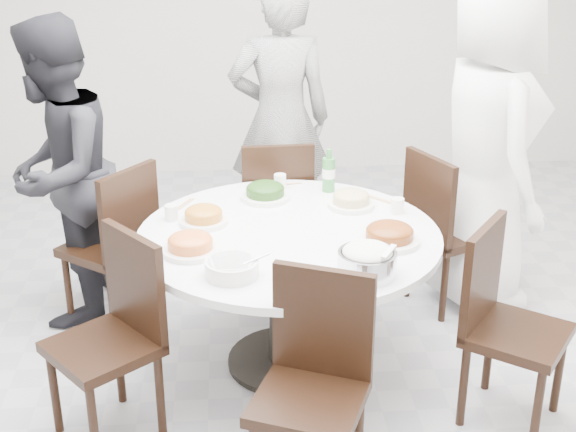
{
  "coord_description": "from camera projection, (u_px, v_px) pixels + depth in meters",
  "views": [
    {
      "loc": [
        -0.2,
        -3.62,
        2.37
      ],
      "look_at": [
        0.09,
        0.01,
        0.82
      ],
      "focal_mm": 50.0,
      "sensor_mm": 36.0,
      "label": 1
    }
  ],
  "objects": [
    {
      "name": "floor",
      "position": [
        272.0,
        359.0,
        4.26
      ],
      "size": [
        6.0,
        6.0,
        0.01
      ],
      "primitive_type": "cube",
      "color": "#B0B0B5",
      "rests_on": "ground"
    },
    {
      "name": "wall_back",
      "position": [
        248.0,
        6.0,
        6.47
      ],
      "size": [
        6.0,
        0.01,
        2.8
      ],
      "primitive_type": "cube",
      "color": "silver",
      "rests_on": "ground"
    },
    {
      "name": "dining_table",
      "position": [
        289.0,
        300.0,
        4.08
      ],
      "size": [
        1.5,
        1.5,
        0.75
      ],
      "primitive_type": "cylinder",
      "color": "white",
      "rests_on": "floor"
    },
    {
      "name": "chair_ne",
      "position": [
        452.0,
        229.0,
        4.66
      ],
      "size": [
        0.55,
        0.55,
        0.95
      ],
      "primitive_type": "cube",
      "rotation": [
        0.0,
        0.0,
        1.99
      ],
      "color": "black",
      "rests_on": "floor"
    },
    {
      "name": "chair_n",
      "position": [
        275.0,
        210.0,
        4.93
      ],
      "size": [
        0.44,
        0.44,
        0.95
      ],
      "primitive_type": "cube",
      "rotation": [
        0.0,
        0.0,
        3.18
      ],
      "color": "black",
      "rests_on": "floor"
    },
    {
      "name": "chair_nw",
      "position": [
        108.0,
        244.0,
        4.47
      ],
      "size": [
        0.59,
        0.59,
        0.95
      ],
      "primitive_type": "cube",
      "rotation": [
        0.0,
        0.0,
        4.06
      ],
      "color": "black",
      "rests_on": "floor"
    },
    {
      "name": "chair_sw",
      "position": [
        102.0,
        344.0,
        3.52
      ],
      "size": [
        0.59,
        0.59,
        0.95
      ],
      "primitive_type": "cube",
      "rotation": [
        0.0,
        0.0,
        5.39
      ],
      "color": "black",
      "rests_on": "floor"
    },
    {
      "name": "chair_s",
      "position": [
        309.0,
        397.0,
        3.16
      ],
      "size": [
        0.55,
        0.55,
        0.95
      ],
      "primitive_type": "cube",
      "rotation": [
        0.0,
        0.0,
        5.88
      ],
      "color": "black",
      "rests_on": "floor"
    },
    {
      "name": "chair_se",
      "position": [
        518.0,
        330.0,
        3.62
      ],
      "size": [
        0.59,
        0.59,
        0.95
      ],
      "primitive_type": "cube",
      "rotation": [
        0.0,
        0.0,
        7.21
      ],
      "color": "black",
      "rests_on": "floor"
    },
    {
      "name": "diner_right",
      "position": [
        487.0,
        143.0,
        4.53
      ],
      "size": [
        0.71,
        1.01,
        1.95
      ],
      "primitive_type": "imported",
      "rotation": [
        0.0,
        0.0,
        1.68
      ],
      "color": "white",
      "rests_on": "floor"
    },
    {
      "name": "diner_middle",
      "position": [
        280.0,
        120.0,
        5.17
      ],
      "size": [
        0.68,
        0.46,
        1.83
      ],
      "primitive_type": "imported",
      "rotation": [
        0.0,
        0.0,
        3.18
      ],
      "color": "black",
      "rests_on": "floor"
    },
    {
      "name": "diner_left",
      "position": [
        58.0,
        174.0,
        4.4
      ],
      "size": [
        0.79,
        0.94,
        1.72
      ],
      "primitive_type": "imported",
      "rotation": [
        0.0,
        0.0,
        4.53
      ],
      "color": "black",
      "rests_on": "floor"
    },
    {
      "name": "dish_greens",
      "position": [
        265.0,
        193.0,
        4.34
      ],
      "size": [
        0.26,
        0.26,
        0.07
      ],
      "primitive_type": "cylinder",
      "color": "white",
      "rests_on": "dining_table"
    },
    {
      "name": "dish_pale",
      "position": [
        351.0,
        201.0,
        4.23
      ],
      "size": [
        0.25,
        0.25,
        0.07
      ],
      "primitive_type": "cylinder",
      "color": "white",
      "rests_on": "dining_table"
    },
    {
      "name": "dish_orange",
      "position": [
        204.0,
        218.0,
        4.03
      ],
      "size": [
        0.24,
        0.24,
        0.07
      ],
      "primitive_type": "cylinder",
      "color": "white",
      "rests_on": "dining_table"
    },
    {
      "name": "dish_redbrown",
      "position": [
        389.0,
        236.0,
        3.82
      ],
      "size": [
        0.29,
        0.29,
        0.07
      ],
      "primitive_type": "cylinder",
      "color": "white",
      "rests_on": "dining_table"
    },
    {
      "name": "dish_tofu",
      "position": [
        190.0,
        246.0,
        3.72
      ],
      "size": [
        0.27,
        0.27,
        0.07
      ],
      "primitive_type": "cylinder",
      "color": "white",
      "rests_on": "dining_table"
    },
    {
      "name": "rice_bowl",
      "position": [
        367.0,
        264.0,
        3.5
      ],
      "size": [
        0.26,
        0.26,
        0.11
      ],
      "primitive_type": "cylinder",
      "color": "silver",
      "rests_on": "dining_table"
    },
    {
      "name": "soup_bowl",
      "position": [
        232.0,
        268.0,
        3.5
      ],
      "size": [
        0.24,
        0.24,
        0.07
      ],
      "primitive_type": "cylinder",
      "color": "white",
      "rests_on": "dining_table"
    },
    {
      "name": "beverage_bottle",
      "position": [
        329.0,
        170.0,
        4.41
      ],
      "size": [
        0.07,
        0.07,
        0.25
      ],
      "primitive_type": "cylinder",
      "color": "#307A34",
      "rests_on": "dining_table"
    },
    {
      "name": "tea_cups",
      "position": [
        276.0,
        182.0,
        4.47
      ],
      "size": [
        0.07,
        0.07,
        0.08
      ],
      "primitive_type": "cylinder",
      "color": "white",
      "rests_on": "dining_table"
    },
    {
      "name": "chopsticks",
      "position": [
        278.0,
        185.0,
        4.53
      ],
      "size": [
        0.24,
        0.04,
        0.01
      ],
      "primitive_type": null,
      "color": "tan",
      "rests_on": "dining_table"
    }
  ]
}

